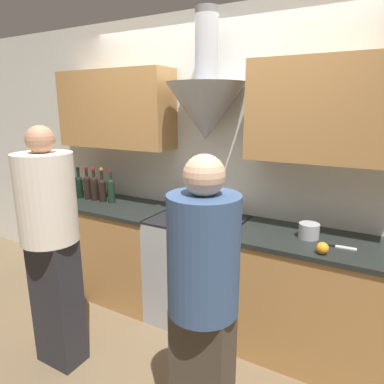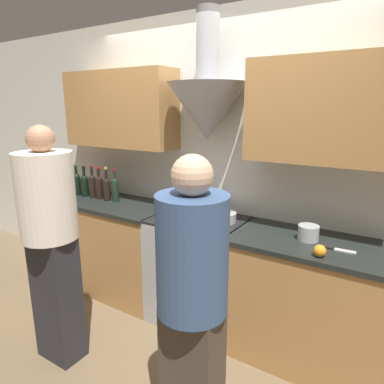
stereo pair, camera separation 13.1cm
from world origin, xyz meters
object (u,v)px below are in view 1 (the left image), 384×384
wine_bottle_2 (87,186)px  mixing_bowl (219,216)px  wine_bottle_0 (71,184)px  wine_bottle_1 (79,186)px  stock_pot (183,207)px  person_foreground_left (51,241)px  stove_range (198,269)px  wine_bottle_3 (94,187)px  orange_fruit (322,248)px  wine_bottle_5 (111,189)px  saucepan (309,231)px  person_foreground_right (203,300)px  wine_bottle_4 (102,189)px

wine_bottle_2 → mixing_bowl: 1.43m
wine_bottle_0 → wine_bottle_1: bearing=4.2°
stock_pot → mixing_bowl: stock_pot is taller
wine_bottle_1 → person_foreground_left: size_ratio=0.18×
wine_bottle_0 → wine_bottle_2: (0.22, 0.01, 0.00)m
stove_range → stock_pot: (-0.17, 0.04, 0.52)m
wine_bottle_3 → stock_pot: size_ratio=1.38×
wine_bottle_3 → orange_fruit: 2.20m
wine_bottle_1 → wine_bottle_0: bearing=-175.8°
stove_range → person_foreground_left: size_ratio=0.54×
stove_range → wine_bottle_5: size_ratio=2.87×
stove_range → wine_bottle_2: size_ratio=2.82×
stove_range → stock_pot: bearing=166.6°
stock_pot → saucepan: stock_pot is taller
wine_bottle_2 → wine_bottle_0: bearing=-176.8°
person_foreground_left → person_foreground_right: bearing=-3.2°
stock_pot → person_foreground_left: 1.09m
wine_bottle_5 → person_foreground_left: person_foreground_left is taller
stove_range → wine_bottle_3: wine_bottle_3 is taller
wine_bottle_3 → person_foreground_left: (0.55, -0.96, -0.11)m
wine_bottle_0 → wine_bottle_1: size_ratio=1.03×
orange_fruit → wine_bottle_2: bearing=174.1°
orange_fruit → person_foreground_left: size_ratio=0.04×
stove_range → wine_bottle_3: 1.31m
wine_bottle_3 → person_foreground_right: bearing=-30.5°
wine_bottle_5 → person_foreground_right: size_ratio=0.20×
stove_range → wine_bottle_4: wine_bottle_4 is taller
stove_range → wine_bottle_0: bearing=-179.8°
wine_bottle_5 → stock_pot: wine_bottle_5 is taller
wine_bottle_4 → saucepan: bearing=-0.0°
wine_bottle_1 → wine_bottle_4: (0.31, 0.01, 0.00)m
wine_bottle_2 → wine_bottle_3: 0.09m
orange_fruit → person_foreground_left: (-1.64, -0.72, -0.02)m
orange_fruit → wine_bottle_3: bearing=173.7°
stove_range → person_foreground_left: (-0.62, -0.95, 0.48)m
wine_bottle_2 → wine_bottle_5: size_ratio=1.02×
wine_bottle_4 → stove_range: bearing=-0.6°
wine_bottle_0 → saucepan: wine_bottle_0 is taller
person_foreground_right → saucepan: bearing=73.5°
wine_bottle_5 → wine_bottle_3: bearing=-177.7°
wine_bottle_0 → wine_bottle_3: size_ratio=1.00×
wine_bottle_2 → wine_bottle_3: wine_bottle_2 is taller
wine_bottle_4 → orange_fruit: (2.08, -0.24, -0.09)m
wine_bottle_2 → wine_bottle_5: wine_bottle_2 is taller
person_foreground_right → wine_bottle_4: bearing=148.0°
mixing_bowl → saucepan: 0.72m
stock_pot → orange_fruit: (1.18, -0.27, -0.02)m
stock_pot → saucepan: size_ratio=1.64×
wine_bottle_5 → saucepan: size_ratio=2.26×
wine_bottle_4 → person_foreground_left: 1.06m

